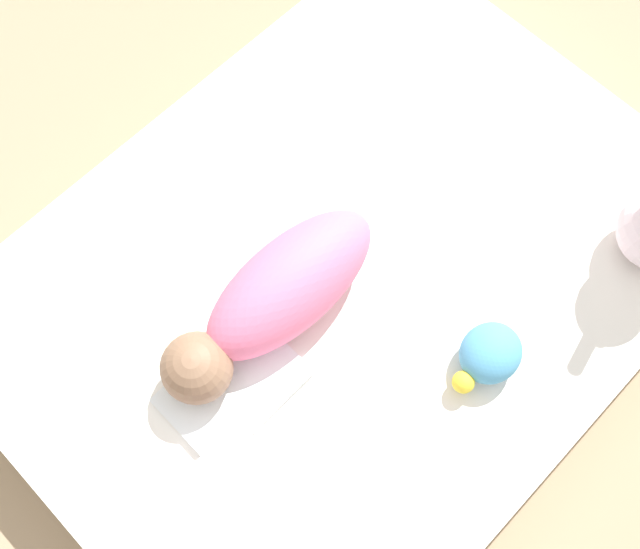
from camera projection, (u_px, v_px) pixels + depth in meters
ground_plane at (345, 298)px, 1.67m from camera, size 12.00×12.00×0.00m
bed_mattress at (346, 284)px, 1.58m from camera, size 1.41×1.07×0.19m
burp_cloth at (233, 386)px, 1.40m from camera, size 0.26×0.18×0.02m
swaddled_baby at (275, 298)px, 1.38m from camera, size 0.49×0.18×0.17m
turtle_plush at (489, 355)px, 1.39m from camera, size 0.16×0.11×0.09m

